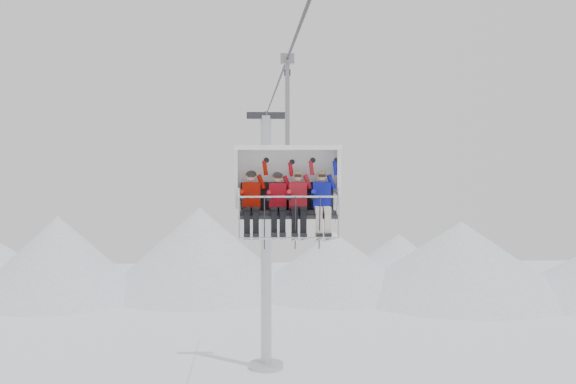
{
  "coord_description": "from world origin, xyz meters",
  "views": [
    {
      "loc": [
        -0.81,
        -15.54,
        11.16
      ],
      "look_at": [
        0.0,
        0.0,
        10.4
      ],
      "focal_mm": 45.0,
      "sensor_mm": 36.0,
      "label": 1
    }
  ],
  "objects_px": {
    "lift_tower_right": "(266,260)",
    "skier_center_left": "(278,202)",
    "skier_far_left": "(251,201)",
    "skier_far_right": "(322,201)",
    "chairlift_carrier": "(287,180)",
    "skier_center_right": "(298,201)"
  },
  "relations": [
    {
      "from": "lift_tower_right",
      "to": "skier_center_right",
      "type": "height_order",
      "value": "lift_tower_right"
    },
    {
      "from": "lift_tower_right",
      "to": "skier_far_right",
      "type": "bearing_deg",
      "value": -88.04
    },
    {
      "from": "skier_far_left",
      "to": "skier_center_right",
      "type": "relative_size",
      "value": 1.0
    },
    {
      "from": "skier_far_left",
      "to": "skier_center_left",
      "type": "bearing_deg",
      "value": -0.42
    },
    {
      "from": "lift_tower_right",
      "to": "skier_center_right",
      "type": "relative_size",
      "value": 7.99
    },
    {
      "from": "skier_far_left",
      "to": "skier_far_right",
      "type": "relative_size",
      "value": 1.0
    },
    {
      "from": "skier_far_left",
      "to": "skier_far_right",
      "type": "bearing_deg",
      "value": 0.0
    },
    {
      "from": "skier_far_left",
      "to": "skier_far_right",
      "type": "xyz_separation_m",
      "value": [
        1.54,
        0.0,
        0.0
      ]
    },
    {
      "from": "skier_center_right",
      "to": "skier_far_left",
      "type": "bearing_deg",
      "value": 180.0
    },
    {
      "from": "chairlift_carrier",
      "to": "skier_center_right",
      "type": "relative_size",
      "value": 2.36
    },
    {
      "from": "chairlift_carrier",
      "to": "skier_far_left",
      "type": "relative_size",
      "value": 2.36
    },
    {
      "from": "lift_tower_right",
      "to": "skier_far_left",
      "type": "height_order",
      "value": "lift_tower_right"
    },
    {
      "from": "skier_far_left",
      "to": "skier_far_right",
      "type": "distance_m",
      "value": 1.54
    },
    {
      "from": "chairlift_carrier",
      "to": "skier_far_right",
      "type": "xyz_separation_m",
      "value": [
        0.75,
        -0.3,
        -0.46
      ]
    },
    {
      "from": "lift_tower_right",
      "to": "skier_center_left",
      "type": "distance_m",
      "value": 22.35
    },
    {
      "from": "lift_tower_right",
      "to": "skier_center_right",
      "type": "xyz_separation_m",
      "value": [
        0.22,
        -21.91,
        4.42
      ]
    },
    {
      "from": "skier_center_left",
      "to": "skier_far_right",
      "type": "bearing_deg",
      "value": 0.25
    },
    {
      "from": "chairlift_carrier",
      "to": "skier_center_left",
      "type": "xyz_separation_m",
      "value": [
        -0.22,
        -0.31,
        -0.48
      ]
    },
    {
      "from": "lift_tower_right",
      "to": "skier_far_left",
      "type": "relative_size",
      "value": 7.99
    },
    {
      "from": "skier_center_left",
      "to": "skier_far_left",
      "type": "bearing_deg",
      "value": 179.58
    },
    {
      "from": "lift_tower_right",
      "to": "skier_center_left",
      "type": "height_order",
      "value": "lift_tower_right"
    },
    {
      "from": "skier_center_right",
      "to": "lift_tower_right",
      "type": "bearing_deg",
      "value": 90.58
    }
  ]
}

